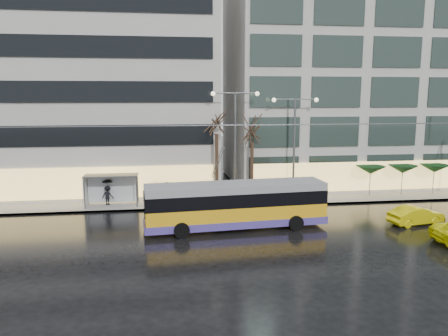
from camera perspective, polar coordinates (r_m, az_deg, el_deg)
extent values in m
plane|color=black|center=(26.20, 0.85, -10.32)|extent=(140.00, 140.00, 0.00)
cube|color=gray|center=(39.78, 0.70, -3.30)|extent=(80.00, 10.00, 0.15)
cube|color=slate|center=(35.03, 1.89, -5.08)|extent=(80.00, 0.10, 0.15)
cube|color=#A7A5A0|center=(45.14, -24.05, 11.56)|extent=(34.00, 14.00, 22.00)
cube|color=#A7A5A0|center=(49.10, 20.40, 13.31)|extent=(32.00, 14.00, 25.00)
cube|color=gold|center=(29.45, 1.55, -5.93)|extent=(12.18, 3.44, 1.50)
cube|color=#4B3B95|center=(29.58, 1.54, -6.86)|extent=(12.22, 3.49, 0.50)
cube|color=black|center=(29.17, 1.56, -3.84)|extent=(12.20, 3.47, 0.90)
cube|color=gray|center=(29.02, 1.56, -2.50)|extent=(12.18, 3.44, 0.50)
cube|color=black|center=(31.17, 12.42, -3.48)|extent=(0.24, 2.30, 1.30)
cube|color=black|center=(28.42, -10.40, -4.67)|extent=(0.24, 2.30, 1.30)
cylinder|color=black|center=(31.82, 7.70, -5.86)|extent=(1.03, 0.43, 1.00)
cylinder|color=black|center=(29.58, 9.36, -7.10)|extent=(1.03, 0.43, 1.00)
cylinder|color=black|center=(30.16, -6.12, -6.70)|extent=(1.03, 0.43, 1.00)
cylinder|color=black|center=(27.77, -5.56, -8.11)|extent=(1.03, 0.43, 1.00)
cylinder|color=#595B60|center=(29.45, -0.76, 0.56)|extent=(0.35, 3.72, 2.63)
cylinder|color=#595B60|center=(29.94, -0.95, 0.70)|extent=(0.35, 3.72, 2.63)
cylinder|color=#595B60|center=(30.56, 1.13, 5.59)|extent=(42.00, 0.04, 0.04)
cylinder|color=#595B60|center=(31.05, 0.99, 5.65)|extent=(42.00, 0.04, 0.04)
cube|color=#595B60|center=(35.69, -14.53, -0.95)|extent=(4.20, 1.60, 0.12)
cube|color=silver|center=(36.61, -14.33, -2.68)|extent=(4.00, 0.05, 2.20)
cube|color=white|center=(36.24, -17.67, -2.96)|extent=(0.10, 1.40, 2.20)
cylinder|color=#595B60|center=(35.55, -17.79, -3.20)|extent=(0.10, 0.10, 2.40)
cylinder|color=#595B60|center=(36.90, -17.41, -2.73)|extent=(0.10, 0.10, 2.40)
cylinder|color=#595B60|center=(35.07, -11.33, -3.10)|extent=(0.10, 0.10, 2.40)
cylinder|color=#595B60|center=(36.43, -11.20, -2.62)|extent=(0.10, 0.10, 2.40)
cylinder|color=#595B60|center=(35.88, 1.46, 2.71)|extent=(0.18, 0.18, 9.00)
cylinder|color=#595B60|center=(35.50, 0.03, 9.76)|extent=(1.80, 0.10, 0.10)
cylinder|color=#595B60|center=(35.79, 2.93, 9.75)|extent=(1.80, 0.10, 0.10)
sphere|color=#FFF2CC|center=(35.39, -1.43, 9.68)|extent=(0.36, 0.36, 0.36)
sphere|color=#FFF2CC|center=(35.96, 4.36, 9.65)|extent=(0.36, 0.36, 0.36)
cylinder|color=#595B60|center=(37.03, 9.12, 2.42)|extent=(0.18, 0.18, 8.50)
cylinder|color=#595B60|center=(36.51, 7.93, 8.88)|extent=(1.80, 0.10, 0.10)
cylinder|color=#595B60|center=(37.04, 10.64, 8.82)|extent=(1.80, 0.10, 0.10)
sphere|color=#FFF2CC|center=(36.28, 6.54, 8.83)|extent=(0.36, 0.36, 0.36)
sphere|color=#FFF2CC|center=(37.33, 11.97, 8.70)|extent=(0.36, 0.36, 0.36)
cylinder|color=black|center=(36.11, -0.95, 0.04)|extent=(0.28, 0.28, 5.60)
cylinder|color=black|center=(36.83, 3.65, -0.35)|extent=(0.28, 0.28, 4.90)
cylinder|color=#595B60|center=(40.28, 18.51, -1.93)|extent=(0.06, 0.06, 2.20)
cone|color=#0E3514|center=(40.07, 18.60, -0.25)|extent=(2.50, 2.50, 0.70)
cylinder|color=#595B60|center=(41.68, 22.21, -1.77)|extent=(0.06, 0.06, 2.20)
cone|color=#0E3514|center=(41.48, 22.31, -0.15)|extent=(2.50, 2.50, 0.70)
cylinder|color=#595B60|center=(43.25, 25.66, -1.62)|extent=(0.06, 0.06, 2.20)
cone|color=#0E3514|center=(43.06, 25.77, -0.05)|extent=(2.50, 2.50, 0.70)
imported|color=yellow|center=(33.24, 23.78, -5.67)|extent=(4.13, 2.09, 1.30)
imported|color=black|center=(34.68, -8.92, -3.69)|extent=(0.73, 0.57, 1.78)
imported|color=#FF54C9|center=(34.50, -8.96, -2.30)|extent=(1.16, 1.17, 0.88)
imported|color=black|center=(36.69, -7.53, -3.06)|extent=(0.79, 0.62, 1.62)
imported|color=black|center=(36.31, -14.94, -3.48)|extent=(1.15, 0.88, 1.57)
imported|color=black|center=(36.11, -15.01, -1.99)|extent=(1.04, 1.04, 0.72)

